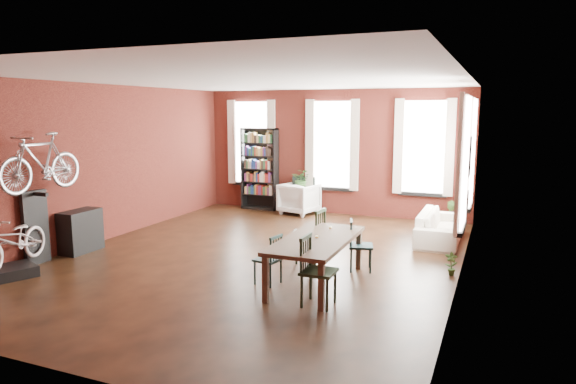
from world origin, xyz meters
The scene contains 19 objects.
room centered at (0.25, 0.62, 2.14)m, with size 9.00×9.04×3.22m.
dining_table centered at (1.48, -0.94, 0.37)m, with size 0.98×2.15×0.73m, color #4C3B2D.
dining_chair_a centered at (0.78, -1.20, 0.39)m, with size 0.36×0.36×0.78m, color #16322F.
dining_chair_b centered at (1.01, 0.09, 0.49)m, with size 0.45×0.45×0.97m, color black.
dining_chair_c centered at (1.80, -1.75, 0.48)m, with size 0.45×0.45×0.97m, color black.
dining_chair_d centered at (1.93, 0.01, 0.43)m, with size 0.39×0.39×0.85m, color #193438.
bookshelf centered at (-2.00, 4.30, 1.10)m, with size 1.00×0.32×2.20m, color black.
white_armchair centered at (-0.77, 4.10, 0.44)m, with size 0.86×0.80×0.88m, color white.
cream_sofa centered at (2.95, 2.60, 0.41)m, with size 2.08×0.61×0.81m, color beige.
striped_rug centered at (0.49, 1.68, 0.01)m, with size 1.04×1.66×0.01m, color black.
bike_trainer centered at (-3.18, -2.46, 0.09)m, with size 0.60×0.60×0.17m, color black.
bike_wall_rack centered at (-3.40, -1.80, 0.65)m, with size 0.16×0.60×1.30m, color black.
console_table centered at (-3.28, -0.90, 0.40)m, with size 0.40×0.80×0.80m, color black.
plant_stand centered at (-0.80, 4.23, 0.31)m, with size 0.31×0.31×0.63m, color black.
plant_by_sofa centered at (3.04, 4.13, 0.14)m, with size 0.34×0.62×0.28m, color #386026.
plant_small centered at (3.37, 0.31, 0.07)m, with size 0.20×0.38×0.14m, color #315E25.
bicycle_floor centered at (-3.15, -2.45, 0.97)m, with size 0.56×0.84×1.60m, color beige.
bicycle_hung centered at (-3.15, -1.80, 2.13)m, with size 0.47×1.00×1.66m, color #A5A8AD.
plant_on_stand centered at (-0.76, 4.23, 0.83)m, with size 0.48×0.53×0.41m, color #2F5823.
Camera 1 is at (4.01, -8.16, 2.66)m, focal length 32.00 mm.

